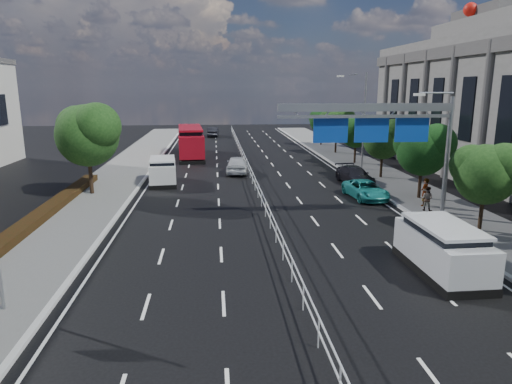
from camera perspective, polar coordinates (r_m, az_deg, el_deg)
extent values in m
plane|color=black|center=(17.51, 5.38, -13.29)|extent=(160.00, 160.00, 0.00)
cube|color=silver|center=(18.23, -24.52, -13.13)|extent=(0.25, 140.00, 0.15)
cube|color=silver|center=(38.62, -0.67, 3.00)|extent=(0.05, 85.00, 0.05)
cube|color=silver|center=(38.70, -0.67, 2.34)|extent=(0.05, 85.00, 0.05)
cylinder|color=gray|center=(29.12, 22.77, 3.85)|extent=(0.28, 0.28, 7.20)
cube|color=gray|center=(26.85, 13.71, 10.24)|extent=(10.20, 0.25, 0.45)
cube|color=gray|center=(26.87, 13.66, 9.18)|extent=(10.20, 0.18, 0.18)
cylinder|color=gray|center=(28.36, 21.63, 11.46)|extent=(2.00, 0.10, 0.10)
cube|color=silver|center=(27.93, 19.74, 11.39)|extent=(0.60, 0.25, 0.15)
cube|color=#0E399C|center=(28.12, 18.90, 7.37)|extent=(2.00, 0.08, 1.40)
cube|color=white|center=(28.17, 18.86, 7.38)|extent=(1.80, 0.02, 1.20)
cube|color=#0E399C|center=(27.23, 14.25, 7.50)|extent=(2.00, 0.08, 1.40)
cube|color=white|center=(27.28, 14.21, 7.51)|extent=(1.80, 0.02, 1.20)
cube|color=#0E399C|center=(26.54, 9.31, 7.59)|extent=(2.00, 0.08, 1.40)
cube|color=white|center=(26.59, 9.28, 7.60)|extent=(1.80, 0.02, 1.20)
cylinder|color=gray|center=(43.77, 13.34, 8.46)|extent=(0.16, 0.16, 9.00)
cylinder|color=gray|center=(43.29, 12.09, 14.18)|extent=(0.10, 2.40, 0.10)
cube|color=silver|center=(42.96, 10.50, 14.05)|extent=(0.60, 0.25, 0.15)
cube|color=#4C4947|center=(42.47, 23.71, 15.86)|extent=(0.40, 36.00, 1.00)
sphere|color=#B2140C|center=(43.23, 25.23, 19.94)|extent=(1.10, 1.10, 1.10)
cylinder|color=black|center=(35.11, -19.99, 2.43)|extent=(0.28, 0.28, 3.50)
sphere|color=#143310|center=(34.76, -20.32, 6.63)|extent=(4.40, 4.40, 4.40)
sphere|color=#143310|center=(33.84, -19.25, 7.75)|extent=(3.30, 3.30, 3.30)
sphere|color=#143310|center=(35.55, -21.33, 7.58)|extent=(3.08, 3.08, 3.08)
cylinder|color=black|center=(27.30, 26.35, -1.99)|extent=(0.21, 0.21, 2.60)
sphere|color=#143310|center=(26.91, 26.76, 1.97)|extent=(3.20, 3.20, 3.20)
sphere|color=#143310|center=(26.78, 28.57, 2.86)|extent=(2.40, 2.40, 2.40)
sphere|color=#143310|center=(26.96, 25.31, 3.03)|extent=(2.24, 2.24, 2.24)
cylinder|color=black|center=(33.71, 19.83, 1.42)|extent=(0.22, 0.22, 2.80)
sphere|color=black|center=(33.38, 20.10, 4.91)|extent=(3.50, 3.50, 3.50)
sphere|color=black|center=(33.16, 21.66, 5.71)|extent=(2.62, 2.62, 2.62)
sphere|color=black|center=(33.55, 18.83, 5.81)|extent=(2.45, 2.45, 2.45)
cylinder|color=black|center=(40.52, 15.41, 3.50)|extent=(0.22, 0.22, 2.70)
sphere|color=#143310|center=(40.25, 15.58, 6.31)|extent=(3.30, 3.30, 3.30)
sphere|color=#143310|center=(39.98, 16.77, 6.97)|extent=(2.48, 2.48, 2.47)
sphere|color=#143310|center=(40.47, 14.60, 7.02)|extent=(2.31, 2.31, 2.31)
cylinder|color=black|center=(47.54, 12.27, 5.00)|extent=(0.21, 0.21, 2.65)
sphere|color=black|center=(47.31, 12.39, 7.35)|extent=(3.20, 3.20, 3.20)
sphere|color=black|center=(47.01, 13.35, 7.92)|extent=(2.40, 2.40, 2.40)
sphere|color=black|center=(47.56, 11.59, 7.93)|extent=(2.24, 2.24, 2.24)
cylinder|color=black|center=(54.66, 9.94, 6.23)|extent=(0.23, 0.23, 2.85)
sphere|color=#143310|center=(54.46, 10.03, 8.43)|extent=(3.60, 3.60, 3.60)
sphere|color=#143310|center=(54.09, 10.95, 8.97)|extent=(2.70, 2.70, 2.70)
sphere|color=#143310|center=(54.79, 9.26, 8.96)|extent=(2.52, 2.52, 2.52)
cylinder|color=black|center=(61.90, 8.14, 6.96)|extent=(0.21, 0.21, 2.60)
sphere|color=black|center=(61.73, 8.20, 8.73)|extent=(3.10, 3.10, 3.10)
sphere|color=black|center=(61.39, 8.88, 9.17)|extent=(2.32, 2.33, 2.32)
sphere|color=black|center=(62.03, 7.62, 9.15)|extent=(2.17, 2.17, 2.17)
cube|color=black|center=(38.06, -11.51, 1.31)|extent=(2.53, 5.00, 0.34)
cube|color=silver|center=(37.90, -11.57, 2.55)|extent=(2.48, 4.91, 1.43)
cube|color=black|center=(37.78, -11.62, 3.61)|extent=(2.19, 3.57, 0.63)
cube|color=silver|center=(37.73, -11.64, 4.08)|extent=(2.30, 3.86, 0.13)
cylinder|color=black|center=(36.52, -12.90, 1.05)|extent=(0.37, 0.74, 0.71)
cylinder|color=black|center=(36.49, -10.21, 1.16)|extent=(0.37, 0.74, 0.71)
cylinder|color=black|center=(39.58, -12.74, 1.97)|extent=(0.37, 0.74, 0.71)
cylinder|color=black|center=(39.55, -10.26, 2.08)|extent=(0.37, 0.74, 0.71)
cube|color=black|center=(52.33, -8.14, 4.60)|extent=(3.48, 11.32, 0.33)
cube|color=maroon|center=(52.14, -8.19, 6.16)|extent=(3.41, 11.10, 2.27)
cube|color=black|center=(52.02, -8.23, 7.40)|extent=(2.97, 8.03, 1.00)
cube|color=maroon|center=(51.97, -8.25, 7.95)|extent=(3.13, 8.69, 0.20)
cylinder|color=black|center=(48.72, -9.32, 4.15)|extent=(0.34, 0.71, 0.69)
cylinder|color=black|center=(48.78, -6.74, 4.24)|extent=(0.34, 0.71, 0.69)
cylinder|color=black|center=(55.87, -9.37, 5.27)|extent=(0.34, 0.71, 0.69)
cylinder|color=black|center=(55.91, -7.12, 5.35)|extent=(0.34, 0.71, 0.69)
imported|color=silver|center=(41.72, -2.39, 3.46)|extent=(2.28, 4.82, 1.59)
imported|color=black|center=(72.99, -5.36, 7.50)|extent=(1.88, 4.59, 1.48)
cube|color=black|center=(21.23, 22.09, -8.85)|extent=(2.26, 5.20, 0.35)
cube|color=#B4B8BC|center=(20.94, 22.29, -6.67)|extent=(2.22, 5.10, 1.46)
cube|color=black|center=(20.72, 22.46, -4.77)|extent=(2.03, 3.68, 0.64)
cube|color=#B4B8BC|center=(20.63, 22.54, -3.91)|extent=(2.12, 3.98, 0.13)
cylinder|color=black|center=(19.40, 22.05, -10.34)|extent=(0.32, 0.73, 0.73)
cylinder|color=black|center=(20.28, 26.63, -9.76)|extent=(0.32, 0.73, 0.73)
cylinder|color=black|center=(22.18, 18.04, -7.07)|extent=(0.32, 0.73, 0.73)
cylinder|color=black|center=(22.96, 22.19, -6.72)|extent=(0.32, 0.73, 0.73)
imported|color=#1C807E|center=(33.12, 13.55, 0.28)|extent=(2.52, 4.71, 1.26)
imported|color=black|center=(37.93, 12.23, 2.04)|extent=(2.45, 4.97, 1.39)
imported|color=gray|center=(31.57, 20.34, -0.01)|extent=(0.79, 0.76, 1.83)
imported|color=gray|center=(30.41, 20.58, -0.78)|extent=(0.95, 0.94, 1.55)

